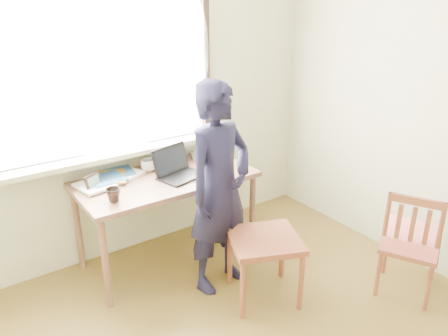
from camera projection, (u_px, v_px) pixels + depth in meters
room_shell at (284, 105)px, 2.01m from camera, size 3.52×4.02×2.61m
desk at (166, 186)px, 3.51m from camera, size 1.41×0.70×0.75m
laptop at (177, 170)px, 3.48m from camera, size 0.40×0.35×0.23m
mug_white at (148, 165)px, 3.58m from camera, size 0.15×0.15×0.10m
mug_dark at (113, 195)px, 3.05m from camera, size 0.14×0.14×0.10m
mouse at (223, 166)px, 3.65m from camera, size 0.08×0.06×0.03m
desk_clutter at (125, 174)px, 3.49m from camera, size 0.72×0.41×0.04m
book_a at (98, 180)px, 3.40m from camera, size 0.21×0.26×0.02m
book_b at (191, 156)px, 3.92m from camera, size 0.24×0.27×0.02m
picture_frame at (93, 183)px, 3.24m from camera, size 0.13×0.08×0.11m
work_chair at (265, 247)px, 3.13m from camera, size 0.63×0.62×0.50m
side_chair at (411, 240)px, 3.17m from camera, size 0.51×0.52×0.86m
person at (219, 189)px, 3.16m from camera, size 0.65×0.49×1.59m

